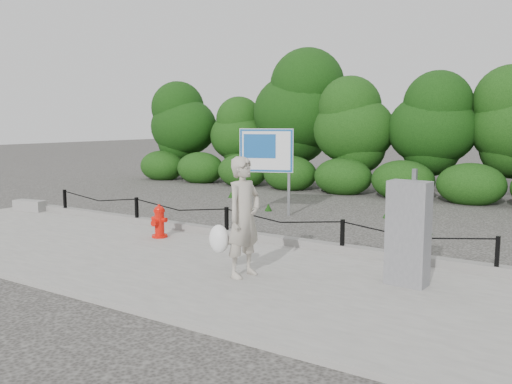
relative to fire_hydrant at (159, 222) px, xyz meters
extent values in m
plane|color=#2D2B28|center=(1.08, 0.78, -0.40)|extent=(90.00, 90.00, 0.00)
cube|color=gray|center=(1.08, -1.22, -0.36)|extent=(14.00, 4.00, 0.08)
cube|color=slate|center=(1.08, 0.83, -0.25)|extent=(14.00, 0.22, 0.14)
cube|color=black|center=(-3.92, 0.78, -0.02)|extent=(0.06, 0.06, 0.60)
cube|color=black|center=(-1.42, 0.78, -0.02)|extent=(0.06, 0.06, 0.60)
cube|color=black|center=(1.08, 0.78, -0.02)|extent=(0.06, 0.06, 0.60)
cube|color=black|center=(3.58, 0.78, -0.02)|extent=(0.06, 0.06, 0.60)
cube|color=black|center=(6.08, 0.78, -0.02)|extent=(0.06, 0.06, 0.60)
cylinder|color=black|center=(-2.67, 0.78, 0.20)|extent=(2.50, 0.02, 0.02)
cylinder|color=black|center=(-0.17, 0.78, 0.20)|extent=(2.50, 0.02, 0.02)
cylinder|color=black|center=(2.33, 0.78, 0.20)|extent=(2.50, 0.02, 0.02)
cylinder|color=black|center=(4.83, 0.78, 0.20)|extent=(2.50, 0.02, 0.02)
cylinder|color=black|center=(-7.42, 9.38, 0.58)|extent=(0.18, 0.18, 1.94)
ellipsoid|color=#1E5513|center=(-7.42, 9.38, 1.93)|extent=(2.87, 2.49, 3.11)
cylinder|color=black|center=(-4.92, 9.78, 0.41)|extent=(0.18, 0.18, 1.62)
ellipsoid|color=#1E5513|center=(-4.92, 9.78, 1.54)|extent=(2.39, 2.07, 2.58)
cylinder|color=black|center=(-2.42, 10.18, 0.83)|extent=(0.18, 0.18, 2.45)
ellipsoid|color=#1E5513|center=(-2.42, 10.18, 2.54)|extent=(3.62, 3.13, 3.91)
cylinder|color=black|center=(0.08, 9.38, 0.55)|extent=(0.18, 0.18, 1.89)
ellipsoid|color=#1E5513|center=(0.08, 9.38, 1.87)|extent=(2.79, 2.41, 3.02)
cylinder|color=black|center=(2.58, 9.78, 0.56)|extent=(0.18, 0.18, 1.92)
ellipsoid|color=#1E5513|center=(2.58, 9.78, 1.91)|extent=(2.84, 2.46, 3.07)
cylinder|color=red|center=(0.00, 0.01, -0.29)|extent=(0.33, 0.33, 0.05)
cylinder|color=red|center=(0.00, 0.01, -0.03)|extent=(0.20, 0.20, 0.46)
cylinder|color=red|center=(0.00, 0.01, 0.22)|extent=(0.24, 0.24, 0.04)
ellipsoid|color=red|center=(0.00, 0.01, 0.24)|extent=(0.21, 0.21, 0.15)
cylinder|color=red|center=(0.00, 0.01, 0.32)|extent=(0.05, 0.05, 0.04)
cylinder|color=red|center=(-0.13, 0.00, 0.05)|extent=(0.09, 0.10, 0.09)
cylinder|color=red|center=(0.13, 0.01, 0.05)|extent=(0.09, 0.10, 0.09)
cylinder|color=red|center=(0.01, -0.13, -0.01)|extent=(0.13, 0.11, 0.13)
cylinder|color=slate|center=(-0.03, -0.10, -0.08)|extent=(0.01, 0.04, 0.10)
imported|color=#ABA292|center=(2.94, -1.31, 0.58)|extent=(0.50, 0.70, 1.78)
ellipsoid|color=white|center=(2.59, -1.46, 0.23)|extent=(0.32, 0.25, 0.43)
cube|color=gray|center=(-5.01, 0.53, -0.18)|extent=(0.90, 0.46, 0.27)
cube|color=gray|center=(5.10, -0.40, 0.42)|extent=(0.58, 0.36, 1.47)
cube|color=slate|center=(5.10, -0.20, 0.50)|extent=(0.06, 0.06, 1.63)
cube|color=slate|center=(-0.39, 3.55, 0.70)|extent=(0.08, 0.08, 2.19)
cube|color=slate|center=(0.68, 3.97, 0.70)|extent=(0.08, 0.08, 2.19)
cube|color=white|center=(0.17, 3.72, 1.24)|extent=(1.29, 0.54, 1.09)
cube|color=#1655A2|center=(0.18, 3.69, 1.24)|extent=(1.25, 0.49, 1.06)
cube|color=#1655A2|center=(0.03, 3.63, 1.35)|extent=(0.77, 0.30, 0.60)
camera|label=1|loc=(7.39, -7.77, 1.98)|focal=38.00mm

